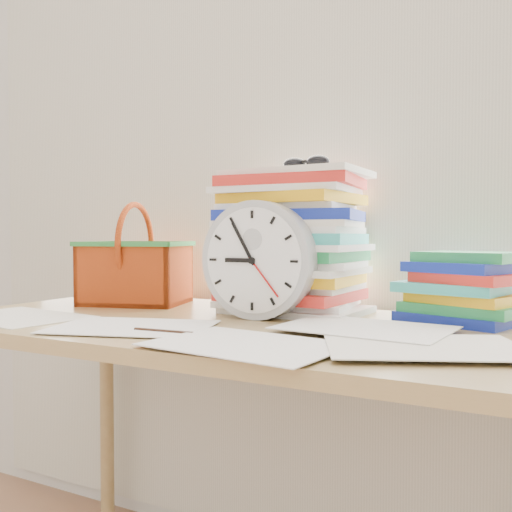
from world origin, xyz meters
The scene contains 9 objects.
curtain centered at (0.00, 1.98, 1.30)m, with size 2.40×0.01×2.50m, color beige.
desk centered at (0.00, 1.60, 0.68)m, with size 1.40×0.70×0.75m.
paper_stack centered at (0.06, 1.81, 0.93)m, with size 0.35×0.29×0.35m, color white, non-canonical shape.
clock centered at (0.04, 1.66, 0.89)m, with size 0.27×0.27×0.05m, color #AFB1B5.
sunglasses centered at (0.10, 1.79, 1.12)m, with size 0.14×0.12×0.04m, color black, non-canonical shape.
book_stack centered at (0.46, 1.82, 0.83)m, with size 0.26×0.20×0.16m, color white, non-canonical shape.
basket centered at (-0.41, 1.76, 0.89)m, with size 0.28×0.22×0.28m, color #BF4412, non-canonical shape.
pen centered at (-0.04, 1.40, 0.75)m, with size 0.01×0.01×0.13m, color black.
scattered_papers centered at (0.00, 1.60, 0.76)m, with size 1.26×0.42×0.02m, color white, non-canonical shape.
Camera 1 is at (0.65, 0.50, 0.94)m, focal length 40.00 mm.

